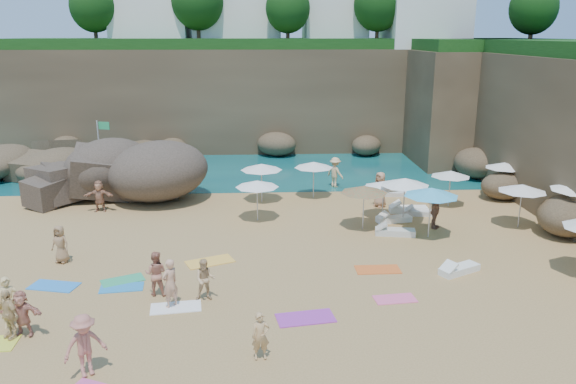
{
  "coord_description": "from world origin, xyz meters",
  "views": [
    {
      "loc": [
        0.72,
        -22.25,
        9.14
      ],
      "look_at": [
        2.0,
        3.0,
        2.0
      ],
      "focal_mm": 35.0,
      "sensor_mm": 36.0,
      "label": 1
    }
  ],
  "objects_px": {
    "parasol_0": "(261,167)",
    "flag_pole": "(101,144)",
    "person_stand_4": "(380,189)",
    "person_stand_6": "(170,283)",
    "person_stand_0": "(9,302)",
    "person_stand_1": "(156,273)",
    "parasol_1": "(384,184)",
    "person_stand_3": "(435,211)",
    "person_stand_2": "(335,172)",
    "rock_outcrop": "(97,201)",
    "parasol_2": "(314,165)",
    "lounger_0": "(394,219)",
    "person_stand_5": "(99,196)"
  },
  "relations": [
    {
      "from": "parasol_0",
      "to": "flag_pole",
      "type": "bearing_deg",
      "value": 157.7
    },
    {
      "from": "person_stand_4",
      "to": "person_stand_6",
      "type": "bearing_deg",
      "value": -76.18
    },
    {
      "from": "flag_pole",
      "to": "parasol_0",
      "type": "bearing_deg",
      "value": -22.3
    },
    {
      "from": "person_stand_0",
      "to": "person_stand_1",
      "type": "relative_size",
      "value": 1.04
    },
    {
      "from": "parasol_1",
      "to": "person_stand_3",
      "type": "relative_size",
      "value": 1.16
    },
    {
      "from": "flag_pole",
      "to": "person_stand_6",
      "type": "height_order",
      "value": "flag_pole"
    },
    {
      "from": "person_stand_6",
      "to": "person_stand_2",
      "type": "bearing_deg",
      "value": -165.72
    },
    {
      "from": "person_stand_1",
      "to": "person_stand_3",
      "type": "relative_size",
      "value": 0.94
    },
    {
      "from": "rock_outcrop",
      "to": "person_stand_6",
      "type": "height_order",
      "value": "person_stand_6"
    },
    {
      "from": "person_stand_0",
      "to": "person_stand_3",
      "type": "distance_m",
      "value": 18.73
    },
    {
      "from": "parasol_2",
      "to": "person_stand_2",
      "type": "bearing_deg",
      "value": 54.6
    },
    {
      "from": "flag_pole",
      "to": "person_stand_0",
      "type": "height_order",
      "value": "flag_pole"
    },
    {
      "from": "rock_outcrop",
      "to": "person_stand_6",
      "type": "distance_m",
      "value": 14.48
    },
    {
      "from": "lounger_0",
      "to": "parasol_1",
      "type": "bearing_deg",
      "value": 112.37
    },
    {
      "from": "parasol_0",
      "to": "person_stand_0",
      "type": "relative_size",
      "value": 1.34
    },
    {
      "from": "person_stand_2",
      "to": "person_stand_4",
      "type": "height_order",
      "value": "person_stand_4"
    },
    {
      "from": "rock_outcrop",
      "to": "parasol_1",
      "type": "bearing_deg",
      "value": -13.51
    },
    {
      "from": "person_stand_2",
      "to": "person_stand_3",
      "type": "height_order",
      "value": "person_stand_2"
    },
    {
      "from": "parasol_0",
      "to": "person_stand_6",
      "type": "xyz_separation_m",
      "value": [
        -3.22,
        -12.53,
        -1.13
      ]
    },
    {
      "from": "person_stand_6",
      "to": "person_stand_1",
      "type": "bearing_deg",
      "value": -105.42
    },
    {
      "from": "parasol_0",
      "to": "person_stand_2",
      "type": "bearing_deg",
      "value": 32.86
    },
    {
      "from": "parasol_2",
      "to": "person_stand_4",
      "type": "distance_m",
      "value": 4.09
    },
    {
      "from": "parasol_1",
      "to": "person_stand_1",
      "type": "relative_size",
      "value": 1.24
    },
    {
      "from": "person_stand_3",
      "to": "person_stand_0",
      "type": "bearing_deg",
      "value": 155.02
    },
    {
      "from": "lounger_0",
      "to": "person_stand_0",
      "type": "bearing_deg",
      "value": -157.7
    },
    {
      "from": "flag_pole",
      "to": "person_stand_5",
      "type": "height_order",
      "value": "flag_pole"
    },
    {
      "from": "person_stand_2",
      "to": "flag_pole",
      "type": "bearing_deg",
      "value": 44.78
    },
    {
      "from": "rock_outcrop",
      "to": "lounger_0",
      "type": "relative_size",
      "value": 4.69
    },
    {
      "from": "person_stand_2",
      "to": "person_stand_4",
      "type": "distance_m",
      "value": 4.56
    },
    {
      "from": "parasol_0",
      "to": "person_stand_4",
      "type": "xyz_separation_m",
      "value": [
        6.45,
        -1.21,
        -1.05
      ]
    },
    {
      "from": "person_stand_0",
      "to": "parasol_2",
      "type": "bearing_deg",
      "value": 31.03
    },
    {
      "from": "person_stand_2",
      "to": "person_stand_3",
      "type": "xyz_separation_m",
      "value": [
        3.84,
        -7.84,
        -0.05
      ]
    },
    {
      "from": "flag_pole",
      "to": "person_stand_6",
      "type": "relative_size",
      "value": 2.31
    },
    {
      "from": "person_stand_5",
      "to": "parasol_1",
      "type": "bearing_deg",
      "value": -5.11
    },
    {
      "from": "person_stand_4",
      "to": "person_stand_6",
      "type": "xyz_separation_m",
      "value": [
        -9.67,
        -11.32,
        -0.08
      ]
    },
    {
      "from": "lounger_0",
      "to": "person_stand_6",
      "type": "height_order",
      "value": "person_stand_6"
    },
    {
      "from": "parasol_1",
      "to": "parasol_2",
      "type": "distance_m",
      "value": 5.07
    },
    {
      "from": "parasol_1",
      "to": "lounger_0",
      "type": "height_order",
      "value": "parasol_1"
    },
    {
      "from": "parasol_0",
      "to": "person_stand_2",
      "type": "xyz_separation_m",
      "value": [
        4.54,
        2.93,
        -1.08
      ]
    },
    {
      "from": "person_stand_0",
      "to": "person_stand_6",
      "type": "xyz_separation_m",
      "value": [
        4.95,
        1.13,
        0.02
      ]
    },
    {
      "from": "parasol_2",
      "to": "person_stand_3",
      "type": "bearing_deg",
      "value": -46.4
    },
    {
      "from": "rock_outcrop",
      "to": "person_stand_6",
      "type": "bearing_deg",
      "value": -64.82
    },
    {
      "from": "rock_outcrop",
      "to": "parasol_1",
      "type": "xyz_separation_m",
      "value": [
        15.55,
        -3.74,
        1.79
      ]
    },
    {
      "from": "person_stand_3",
      "to": "person_stand_4",
      "type": "bearing_deg",
      "value": 64.7
    },
    {
      "from": "person_stand_0",
      "to": "person_stand_4",
      "type": "bearing_deg",
      "value": 19.2
    },
    {
      "from": "person_stand_5",
      "to": "parasol_2",
      "type": "bearing_deg",
      "value": 12.2
    },
    {
      "from": "person_stand_4",
      "to": "person_stand_0",
      "type": "bearing_deg",
      "value": -85.25
    },
    {
      "from": "parasol_0",
      "to": "parasol_2",
      "type": "height_order",
      "value": "parasol_0"
    },
    {
      "from": "person_stand_1",
      "to": "person_stand_6",
      "type": "height_order",
      "value": "person_stand_6"
    },
    {
      "from": "parasol_1",
      "to": "person_stand_1",
      "type": "xyz_separation_m",
      "value": [
        -10.06,
        -8.36,
        -0.95
      ]
    }
  ]
}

